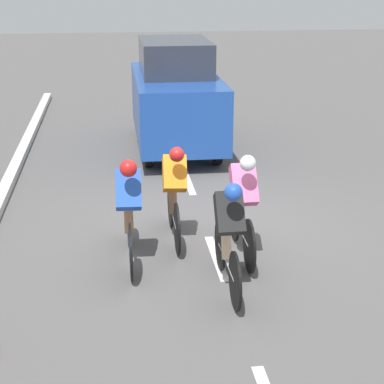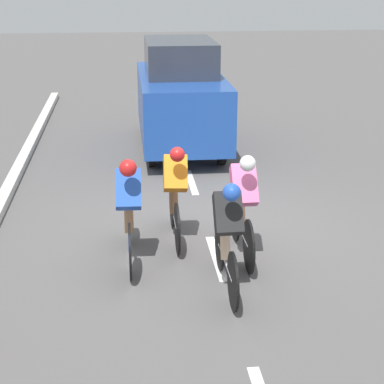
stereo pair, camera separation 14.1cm
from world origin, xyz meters
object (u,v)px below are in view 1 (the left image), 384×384
object	(u,v)px
cyclist_blue	(129,208)
cyclist_black	(229,233)
cyclist_orange	(174,192)
support_car	(176,96)
cyclist_pink	(243,203)

from	to	relation	value
cyclist_blue	cyclist_black	bearing A→B (deg)	141.97
cyclist_orange	support_car	xyz separation A→B (m)	(-0.52, -4.88, 0.38)
cyclist_pink	cyclist_blue	bearing A→B (deg)	0.25
cyclist_pink	cyclist_blue	xyz separation A→B (m)	(1.49, 0.01, 0.00)
cyclist_orange	support_car	bearing A→B (deg)	-96.06
cyclist_orange	cyclist_pink	bearing A→B (deg)	142.76
cyclist_blue	support_car	bearing A→B (deg)	-101.92
cyclist_pink	cyclist_orange	world-z (taller)	cyclist_pink
cyclist_blue	cyclist_orange	world-z (taller)	cyclist_blue
cyclist_pink	support_car	size ratio (longest dim) A/B	0.44
cyclist_pink	support_car	distance (m)	5.54
cyclist_black	support_car	distance (m)	6.43
cyclist_pink	cyclist_blue	world-z (taller)	cyclist_pink
support_car	cyclist_orange	bearing A→B (deg)	83.94
cyclist_black	cyclist_orange	size ratio (longest dim) A/B	1.03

